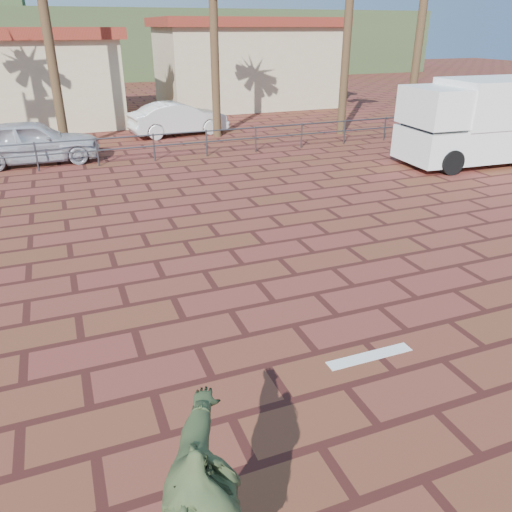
# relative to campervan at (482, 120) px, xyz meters

# --- Properties ---
(ground) EXTENTS (120.00, 120.00, 0.00)m
(ground) POSITION_rel_campervan_xyz_m (-10.84, -7.51, -1.53)
(ground) COLOR maroon
(ground) RESTS_ON ground
(paint_stripe) EXTENTS (1.40, 0.22, 0.01)m
(paint_stripe) POSITION_rel_campervan_xyz_m (-10.14, -8.71, -1.52)
(paint_stripe) COLOR white
(paint_stripe) RESTS_ON ground
(guardrail) EXTENTS (24.06, 0.06, 1.00)m
(guardrail) POSITION_rel_campervan_xyz_m (-10.84, 4.49, -0.85)
(guardrail) COLOR #47494F
(guardrail) RESTS_ON ground
(building_east) EXTENTS (10.60, 6.60, 5.00)m
(building_east) POSITION_rel_campervan_xyz_m (-2.84, 16.49, 1.01)
(building_east) COLOR beige
(building_east) RESTS_ON ground
(hill_front) EXTENTS (70.00, 18.00, 6.00)m
(hill_front) POSITION_rel_campervan_xyz_m (-10.84, 42.49, 1.47)
(hill_front) COLOR #384C28
(hill_front) RESTS_ON ground
(campervan) EXTENTS (5.72, 2.71, 2.90)m
(campervan) POSITION_rel_campervan_xyz_m (0.00, 0.00, 0.00)
(campervan) COLOR white
(campervan) RESTS_ON ground
(car_silver) EXTENTS (4.57, 1.87, 1.55)m
(car_silver) POSITION_rel_campervan_xyz_m (-14.95, 5.74, -0.75)
(car_silver) COLOR silver
(car_silver) RESTS_ON ground
(car_white) EXTENTS (4.55, 2.08, 1.45)m
(car_white) POSITION_rel_campervan_xyz_m (-8.85, 8.99, -0.80)
(car_white) COLOR silver
(car_white) RESTS_ON ground
(street_sign) EXTENTS (0.45, 0.13, 2.23)m
(street_sign) POSITION_rel_campervan_xyz_m (-0.42, 3.53, 0.03)
(street_sign) COLOR gray
(street_sign) RESTS_ON ground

